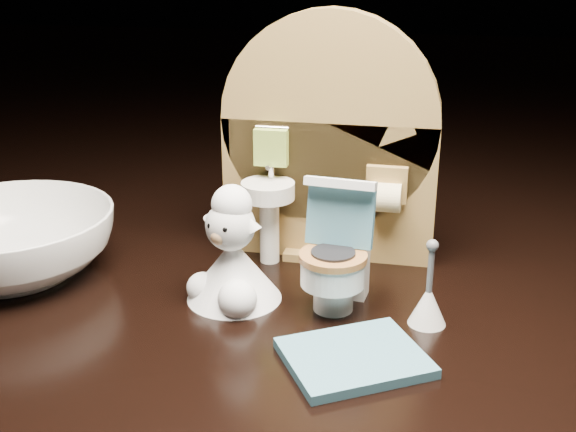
{
  "coord_description": "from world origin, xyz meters",
  "views": [
    {
      "loc": [
        0.06,
        -0.35,
        0.19
      ],
      "look_at": [
        -0.01,
        0.01,
        0.05
      ],
      "focal_mm": 45.0,
      "sensor_mm": 36.0,
      "label": 1
    }
  ],
  "objects": [
    {
      "name": "toy_toilet",
      "position": [
        0.02,
        -0.0,
        0.03
      ],
      "size": [
        0.04,
        0.05,
        0.07
      ],
      "rotation": [
        0.0,
        0.0,
        -0.1
      ],
      "color": "white",
      "rests_on": "ground"
    },
    {
      "name": "bath_mat",
      "position": [
        0.03,
        -0.06,
        0.0
      ],
      "size": [
        0.08,
        0.08,
        0.0
      ],
      "primitive_type": "cube",
      "rotation": [
        0.0,
        0.0,
        0.55
      ],
      "color": "teal",
      "rests_on": "ground"
    },
    {
      "name": "backdrop_panel",
      "position": [
        -0.0,
        0.06,
        0.07
      ],
      "size": [
        0.13,
        0.05,
        0.15
      ],
      "color": "olive",
      "rests_on": "ground"
    },
    {
      "name": "plush_lamb",
      "position": [
        -0.04,
        -0.01,
        0.02
      ],
      "size": [
        0.05,
        0.05,
        0.07
      ],
      "rotation": [
        0.0,
        0.0,
        -0.34
      ],
      "color": "white",
      "rests_on": "ground"
    },
    {
      "name": "toilet_brush",
      "position": [
        0.06,
        -0.01,
        0.01
      ],
      "size": [
        0.02,
        0.02,
        0.05
      ],
      "color": "white",
      "rests_on": "ground"
    },
    {
      "name": "ceramic_bowl",
      "position": [
        -0.18,
        -0.0,
        0.02
      ],
      "size": [
        0.15,
        0.15,
        0.04
      ],
      "primitive_type": "imported",
      "rotation": [
        0.0,
        0.0,
        0.27
      ],
      "color": "white",
      "rests_on": "ground"
    }
  ]
}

